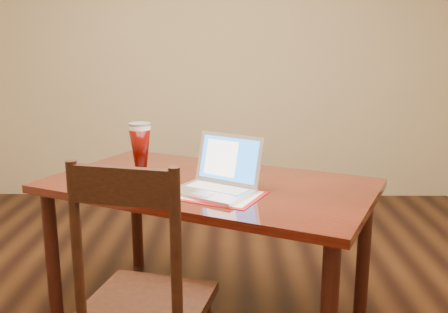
{
  "coord_description": "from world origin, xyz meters",
  "views": [
    {
      "loc": [
        0.13,
        -2.21,
        1.47
      ],
      "look_at": [
        0.09,
        0.29,
        0.9
      ],
      "focal_mm": 40.0,
      "sensor_mm": 36.0,
      "label": 1
    }
  ],
  "objects": [
    {
      "name": "dining_chair",
      "position": [
        -0.2,
        -0.48,
        0.51
      ],
      "size": [
        0.55,
        0.53,
        1.08
      ],
      "rotation": [
        0.0,
        0.0,
        -0.23
      ],
      "color": "black",
      "rests_on": "ground"
    },
    {
      "name": "dining_table",
      "position": [
        0.0,
        0.26,
        0.69
      ],
      "size": [
        1.88,
        1.53,
        1.08
      ],
      "rotation": [
        0.0,
        0.0,
        -0.43
      ],
      "color": "#52130B",
      "rests_on": "ground"
    }
  ]
}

